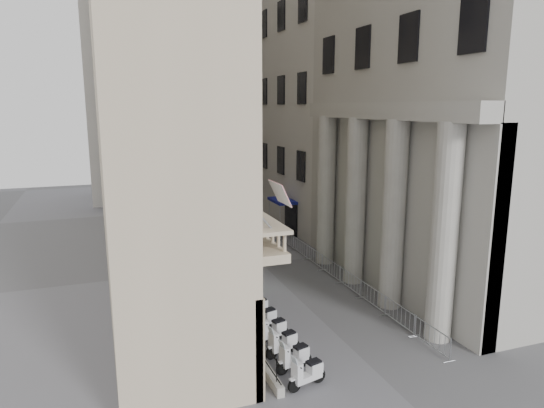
# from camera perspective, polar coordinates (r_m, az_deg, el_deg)

# --- Properties ---
(left_building) EXTENTS (5.00, 36.00, 34.00)m
(left_building) POSITION_cam_1_polar(r_m,az_deg,el_deg) (33.82, -16.18, 21.84)
(left_building) COLOR beige
(left_building) RESTS_ON ground
(far_building) EXTENTS (22.00, 10.00, 30.00)m
(far_building) POSITION_cam_1_polar(r_m,az_deg,el_deg) (60.13, -10.41, 15.38)
(far_building) COLOR beige
(far_building) RESTS_ON ground
(iron_fence) EXTENTS (0.30, 28.00, 1.40)m
(iron_fence) POSITION_cam_1_polar(r_m,az_deg,el_deg) (31.53, -8.09, -8.42)
(iron_fence) COLOR black
(iron_fence) RESTS_ON ground
(blue_awning) EXTENTS (1.60, 3.00, 3.00)m
(blue_awning) POSITION_cam_1_polar(r_m,az_deg,el_deg) (41.15, 1.20, -3.57)
(blue_awning) COLOR navy
(blue_awning) RESTS_ON ground
(flag) EXTENTS (1.00, 1.40, 8.20)m
(flag) POSITION_cam_1_polar(r_m,az_deg,el_deg) (20.24, 0.87, -20.27)
(flag) COLOR #9E0C11
(flag) RESTS_ON ground
(scooter_0) EXTENTS (1.50, 0.89, 1.50)m
(scooter_0) POSITION_cam_1_polar(r_m,az_deg,el_deg) (20.03, 4.16, -20.66)
(scooter_0) COLOR silver
(scooter_0) RESTS_ON ground
(scooter_1) EXTENTS (1.50, 0.89, 1.50)m
(scooter_1) POSITION_cam_1_polar(r_m,az_deg,el_deg) (21.05, 2.65, -18.92)
(scooter_1) COLOR silver
(scooter_1) RESTS_ON ground
(scooter_2) EXTENTS (1.50, 0.89, 1.50)m
(scooter_2) POSITION_cam_1_polar(r_m,az_deg,el_deg) (22.10, 1.31, -17.34)
(scooter_2) COLOR silver
(scooter_2) RESTS_ON ground
(scooter_3) EXTENTS (1.50, 0.89, 1.50)m
(scooter_3) POSITION_cam_1_polar(r_m,az_deg,el_deg) (23.17, 0.11, -15.89)
(scooter_3) COLOR silver
(scooter_3) RESTS_ON ground
(scooter_4) EXTENTS (1.50, 0.89, 1.50)m
(scooter_4) POSITION_cam_1_polar(r_m,az_deg,el_deg) (24.27, -0.96, -14.57)
(scooter_4) COLOR silver
(scooter_4) RESTS_ON ground
(scooter_5) EXTENTS (1.50, 0.89, 1.50)m
(scooter_5) POSITION_cam_1_polar(r_m,az_deg,el_deg) (25.38, -1.93, -13.35)
(scooter_5) COLOR silver
(scooter_5) RESTS_ON ground
(scooter_6) EXTENTS (1.50, 0.89, 1.50)m
(scooter_6) POSITION_cam_1_polar(r_m,az_deg,el_deg) (26.52, -2.81, -12.24)
(scooter_6) COLOR silver
(scooter_6) RESTS_ON ground
(scooter_7) EXTENTS (1.50, 0.89, 1.50)m
(scooter_7) POSITION_cam_1_polar(r_m,az_deg,el_deg) (27.66, -3.62, -11.21)
(scooter_7) COLOR silver
(scooter_7) RESTS_ON ground
(scooter_8) EXTENTS (1.50, 0.89, 1.50)m
(scooter_8) POSITION_cam_1_polar(r_m,az_deg,el_deg) (28.82, -4.35, -10.27)
(scooter_8) COLOR silver
(scooter_8) RESTS_ON ground
(scooter_9) EXTENTS (1.50, 0.89, 1.50)m
(scooter_9) POSITION_cam_1_polar(r_m,az_deg,el_deg) (29.99, -5.02, -9.40)
(scooter_9) COLOR silver
(scooter_9) RESTS_ON ground
(scooter_10) EXTENTS (1.50, 0.89, 1.50)m
(scooter_10) POSITION_cam_1_polar(r_m,az_deg,el_deg) (31.17, -5.64, -8.59)
(scooter_10) COLOR silver
(scooter_10) RESTS_ON ground
(scooter_11) EXTENTS (1.50, 0.89, 1.50)m
(scooter_11) POSITION_cam_1_polar(r_m,az_deg,el_deg) (32.36, -6.21, -7.84)
(scooter_11) COLOR silver
(scooter_11) RESTS_ON ground
(scooter_12) EXTENTS (1.50, 0.89, 1.50)m
(scooter_12) POSITION_cam_1_polar(r_m,az_deg,el_deg) (33.56, -6.73, -7.14)
(scooter_12) COLOR silver
(scooter_12) RESTS_ON ground
(scooter_13) EXTENTS (1.50, 0.89, 1.50)m
(scooter_13) POSITION_cam_1_polar(r_m,az_deg,el_deg) (34.77, -7.22, -6.49)
(scooter_13) COLOR silver
(scooter_13) RESTS_ON ground
(scooter_14) EXTENTS (1.50, 0.89, 1.50)m
(scooter_14) POSITION_cam_1_polar(r_m,az_deg,el_deg) (35.98, -7.68, -5.89)
(scooter_14) COLOR silver
(scooter_14) RESTS_ON ground
(barrier_0) EXTENTS (0.60, 2.40, 1.10)m
(barrier_0) POSITION_cam_1_polar(r_m,az_deg,el_deg) (23.66, 18.21, -15.90)
(barrier_0) COLOR #B1B4B9
(barrier_0) RESTS_ON ground
(barrier_1) EXTENTS (0.60, 2.40, 1.10)m
(barrier_1) POSITION_cam_1_polar(r_m,az_deg,el_deg) (25.45, 14.68, -13.67)
(barrier_1) COLOR #B1B4B9
(barrier_1) RESTS_ON ground
(barrier_2) EXTENTS (0.60, 2.40, 1.10)m
(barrier_2) POSITION_cam_1_polar(r_m,az_deg,el_deg) (27.35, 11.68, -11.71)
(barrier_2) COLOR #B1B4B9
(barrier_2) RESTS_ON ground
(barrier_3) EXTENTS (0.60, 2.40, 1.10)m
(barrier_3) POSITION_cam_1_polar(r_m,az_deg,el_deg) (29.34, 9.12, -9.98)
(barrier_3) COLOR #B1B4B9
(barrier_3) RESTS_ON ground
(barrier_4) EXTENTS (0.60, 2.40, 1.10)m
(barrier_4) POSITION_cam_1_polar(r_m,az_deg,el_deg) (31.41, 6.90, -8.46)
(barrier_4) COLOR #B1B4B9
(barrier_4) RESTS_ON ground
(barrier_5) EXTENTS (0.60, 2.40, 1.10)m
(barrier_5) POSITION_cam_1_polar(r_m,az_deg,el_deg) (33.53, 4.98, -7.12)
(barrier_5) COLOR #B1B4B9
(barrier_5) RESTS_ON ground
(barrier_6) EXTENTS (0.60, 2.40, 1.10)m
(barrier_6) POSITION_cam_1_polar(r_m,az_deg,el_deg) (35.70, 3.30, -5.94)
(barrier_6) COLOR #B1B4B9
(barrier_6) RESTS_ON ground
(barrier_7) EXTENTS (0.60, 2.40, 1.10)m
(barrier_7) POSITION_cam_1_polar(r_m,az_deg,el_deg) (37.92, 1.82, -4.88)
(barrier_7) COLOR #B1B4B9
(barrier_7) RESTS_ON ground
(barrier_8) EXTENTS (0.60, 2.40, 1.10)m
(barrier_8) POSITION_cam_1_polar(r_m,az_deg,el_deg) (40.16, 0.51, -3.95)
(barrier_8) COLOR #B1B4B9
(barrier_8) RESTS_ON ground
(barrier_9) EXTENTS (0.60, 2.40, 1.10)m
(barrier_9) POSITION_cam_1_polar(r_m,az_deg,el_deg) (42.44, -0.66, -3.11)
(barrier_9) COLOR #B1B4B9
(barrier_9) RESTS_ON ground
(security_tent) EXTENTS (4.40, 4.40, 3.58)m
(security_tent) POSITION_cam_1_polar(r_m,az_deg,el_deg) (33.64, -5.15, -1.77)
(security_tent) COLOR silver
(security_tent) RESTS_ON ground
(street_lamp) EXTENTS (3.01, 0.27, 9.25)m
(street_lamp) POSITION_cam_1_polar(r_m,az_deg,el_deg) (32.47, -6.08, 2.39)
(street_lamp) COLOR gray
(street_lamp) RESTS_ON ground
(info_kiosk) EXTENTS (0.42, 0.94, 1.92)m
(info_kiosk) POSITION_cam_1_polar(r_m,az_deg,el_deg) (27.42, -6.13, -9.28)
(info_kiosk) COLOR black
(info_kiosk) RESTS_ON ground
(pedestrian_a) EXTENTS (0.78, 0.57, 1.97)m
(pedestrian_a) POSITION_cam_1_polar(r_m,az_deg,el_deg) (40.38, -4.61, -2.45)
(pedestrian_a) COLOR #0D0E34
(pedestrian_a) RESTS_ON ground
(pedestrian_b) EXTENTS (1.02, 0.92, 1.73)m
(pedestrian_b) POSITION_cam_1_polar(r_m,az_deg,el_deg) (42.31, -3.91, -1.97)
(pedestrian_b) COLOR black
(pedestrian_b) RESTS_ON ground
(pedestrian_c) EXTENTS (1.11, 1.05, 1.91)m
(pedestrian_c) POSITION_cam_1_polar(r_m,az_deg,el_deg) (48.78, -9.72, -0.21)
(pedestrian_c) COLOR black
(pedestrian_c) RESTS_ON ground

